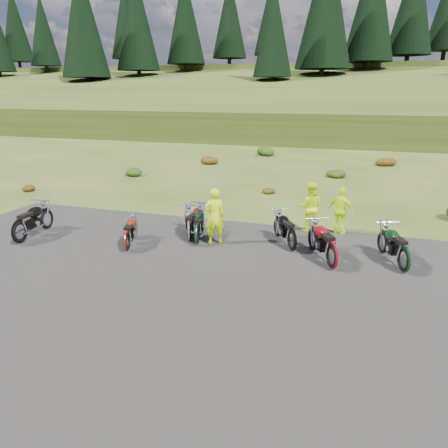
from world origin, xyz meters
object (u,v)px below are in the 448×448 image
(motorcycle_7, at_px, (402,273))
(motorcycle_0, at_px, (21,244))
(person_middle, at_px, (214,217))
(motorcycle_3, at_px, (189,241))

(motorcycle_7, bearing_deg, motorcycle_0, 74.98)
(motorcycle_7, relative_size, person_middle, 1.16)
(motorcycle_0, height_order, motorcycle_3, motorcycle_0)
(motorcycle_3, relative_size, motorcycle_7, 0.90)
(motorcycle_0, bearing_deg, motorcycle_7, -89.27)
(motorcycle_0, distance_m, person_middle, 6.58)
(motorcycle_0, relative_size, person_middle, 1.22)
(person_middle, bearing_deg, motorcycle_0, -15.60)
(motorcycle_7, xyz_separation_m, person_middle, (-5.85, 0.62, 0.94))
(motorcycle_0, relative_size, motorcycle_3, 1.18)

